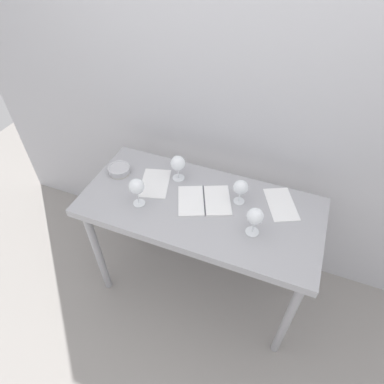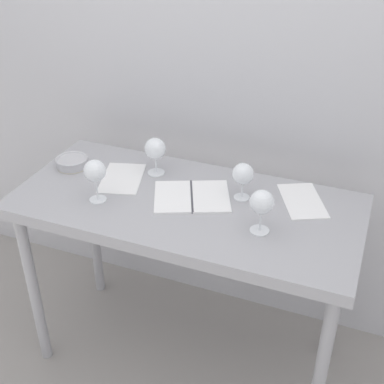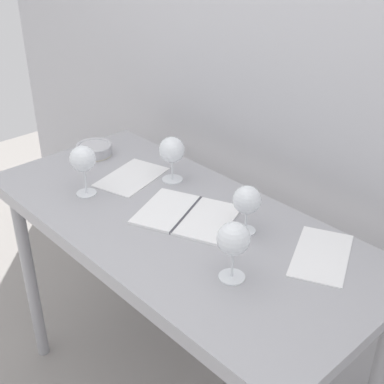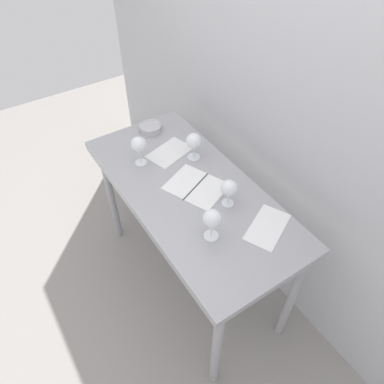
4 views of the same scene
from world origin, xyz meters
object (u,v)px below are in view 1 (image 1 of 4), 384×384
Objects in this scene: open_notebook at (204,200)px; tasting_sheet_upper at (155,183)px; wine_glass_far_right at (241,188)px; tasting_sheet_lower at (281,204)px; tasting_bowl at (119,169)px; wine_glass_near_left at (137,187)px; wine_glass_far_left at (178,164)px; wine_glass_near_right at (255,217)px.

open_notebook is 1.44× the size of tasting_sheet_upper.
tasting_sheet_lower is at bearing 15.97° from wine_glass_far_right.
tasting_sheet_upper is 0.26m from tasting_bowl.
tasting_sheet_lower is at bearing 21.05° from wine_glass_near_left.
open_notebook is 1.42× the size of tasting_sheet_lower.
tasting_bowl is at bearing -166.67° from wine_glass_far_left.
tasting_bowl is at bearing 161.73° from tasting_sheet_upper.
wine_glass_far_right reaches higher than tasting_bowl.
tasting_bowl is (-0.59, 0.04, 0.02)m from open_notebook.
wine_glass_far_right reaches higher than tasting_sheet_lower.
tasting_bowl is (-0.26, 0.01, 0.02)m from tasting_sheet_upper.
wine_glass_near_right is 0.65× the size of tasting_sheet_lower.
wine_glass_far_left is 0.45× the size of open_notebook.
wine_glass_near_left reaches higher than wine_glass_far_left.
wine_glass_near_right reaches higher than tasting_sheet_lower.
wine_glass_far_left is at bearing 126.18° from open_notebook.
tasting_sheet_upper is at bearing 162.09° from tasting_sheet_lower.
wine_glass_far_left is 1.17× the size of tasting_bowl.
wine_glass_near_left is 0.58m from wine_glass_far_right.
tasting_sheet_upper is (-0.53, -0.04, -0.11)m from wine_glass_far_right.
wine_glass_far_right is 0.41m from wine_glass_far_left.
wine_glass_near_left is 0.68× the size of tasting_sheet_lower.
wine_glass_near_right is 1.21× the size of tasting_bowl.
tasting_sheet_lower is at bearing 0.84° from wine_glass_far_left.
wine_glass_near_right reaches higher than tasting_sheet_upper.
open_notebook reaches higher than tasting_sheet_lower.
open_notebook is 0.45m from tasting_sheet_lower.
tasting_sheet_upper is at bearing 166.57° from wine_glass_near_right.
tasting_sheet_upper is at bearing -140.22° from wine_glass_far_left.
open_notebook is at bearing -4.02° from tasting_bowl.
wine_glass_far_right is 0.54m from tasting_sheet_upper.
wine_glass_near_left is at bearing -156.82° from wine_glass_far_right.
tasting_sheet_lower is 1.86× the size of tasting_bowl.
wine_glass_far_left is at bearing 66.34° from wine_glass_near_left.
wine_glass_near_right is at bearing -25.27° from wine_glass_far_left.
wine_glass_far_left is (0.13, 0.29, -0.01)m from wine_glass_near_left.
wine_glass_near_right is at bearing -56.86° from wine_glass_far_right.
tasting_sheet_upper is at bearing 87.36° from wine_glass_near_left.
wine_glass_far_right is at bearing 123.14° from wine_glass_near_right.
tasting_bowl is at bearing 152.74° from open_notebook.
wine_glass_near_left is at bearing -178.78° from open_notebook.
tasting_sheet_lower is at bearing 5.49° from tasting_bowl.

